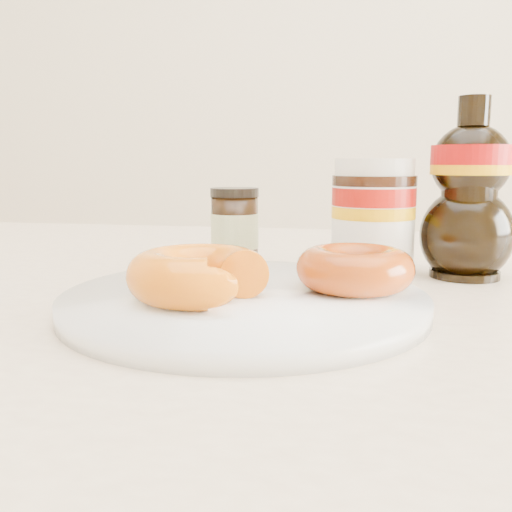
% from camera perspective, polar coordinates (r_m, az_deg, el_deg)
% --- Properties ---
extents(dining_table, '(1.40, 0.90, 0.75)m').
position_cam_1_polar(dining_table, '(0.56, 9.51, -11.33)').
color(dining_table, beige).
rests_on(dining_table, ground).
extents(plate, '(0.29, 0.29, 0.01)m').
position_cam_1_polar(plate, '(0.45, -1.18, -4.48)').
color(plate, white).
rests_on(plate, dining_table).
extents(donut_bitten, '(0.13, 0.13, 0.04)m').
position_cam_1_polar(donut_bitten, '(0.43, -5.78, -1.87)').
color(donut_bitten, '#C7660B').
rests_on(donut_bitten, plate).
extents(donut_whole, '(0.12, 0.12, 0.03)m').
position_cam_1_polar(donut_whole, '(0.46, 9.85, -1.24)').
color(donut_whole, '#8D3509').
rests_on(donut_whole, plate).
extents(nutella_jar, '(0.08, 0.08, 0.12)m').
position_cam_1_polar(nutella_jar, '(0.59, 11.63, 4.23)').
color(nutella_jar, white).
rests_on(nutella_jar, dining_table).
extents(syrup_bottle, '(0.10, 0.09, 0.18)m').
position_cam_1_polar(syrup_bottle, '(0.60, 20.55, 6.31)').
color(syrup_bottle, black).
rests_on(syrup_bottle, dining_table).
extents(dark_jar, '(0.05, 0.05, 0.09)m').
position_cam_1_polar(dark_jar, '(0.64, -2.15, 2.86)').
color(dark_jar, black).
rests_on(dark_jar, dining_table).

